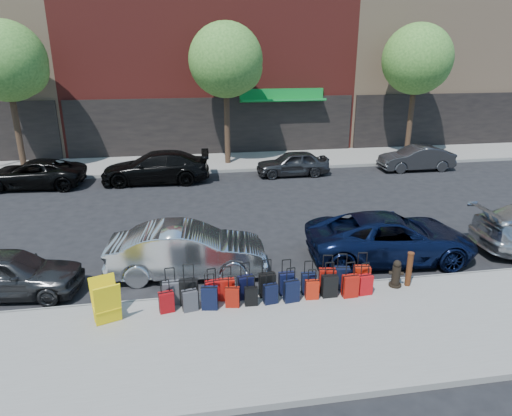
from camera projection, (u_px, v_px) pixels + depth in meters
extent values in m
plane|color=black|center=(243.00, 231.00, 16.21)|extent=(120.00, 120.00, 0.00)
cube|color=gray|center=(283.00, 337.00, 10.15)|extent=(60.00, 4.00, 0.15)
cube|color=gray|center=(218.00, 162.00, 25.48)|extent=(60.00, 4.00, 0.15)
cube|color=gray|center=(266.00, 292.00, 12.02)|extent=(60.00, 0.08, 0.15)
cube|color=gray|center=(222.00, 171.00, 23.60)|extent=(60.00, 0.08, 0.15)
cube|color=black|center=(214.00, 127.00, 26.74)|extent=(16.66, 0.15, 3.40)
cube|color=#0D7A2B|center=(283.00, 101.00, 26.54)|extent=(5.00, 0.91, 0.27)
cube|color=#0D7A2B|center=(282.00, 94.00, 26.70)|extent=(5.00, 0.10, 0.60)
cube|color=tan|center=(429.00, 4.00, 32.40)|extent=(15.00, 12.00, 18.00)
cube|color=black|center=(464.00, 120.00, 29.23)|extent=(14.70, 0.15, 3.40)
cylinder|color=black|center=(17.00, 124.00, 22.63)|extent=(0.30, 0.30, 4.80)
sphere|color=#326923|center=(6.00, 61.00, 21.63)|extent=(3.80, 3.80, 3.80)
sphere|color=#326923|center=(20.00, 69.00, 21.85)|extent=(2.58, 2.58, 2.58)
cylinder|color=black|center=(227.00, 119.00, 24.26)|extent=(0.30, 0.30, 4.80)
sphere|color=#326923|center=(226.00, 60.00, 23.26)|extent=(3.80, 3.80, 3.80)
sphere|color=#326923|center=(238.00, 68.00, 23.49)|extent=(2.58, 2.58, 2.58)
cylinder|color=black|center=(411.00, 114.00, 25.89)|extent=(0.30, 0.30, 4.80)
sphere|color=#326923|center=(417.00, 59.00, 24.90)|extent=(3.80, 3.80, 3.80)
sphere|color=#326923|center=(426.00, 66.00, 25.12)|extent=(2.58, 2.58, 2.58)
cube|color=#403F45|center=(171.00, 293.00, 11.24)|extent=(0.41, 0.23, 0.60)
cylinder|color=black|center=(169.00, 269.00, 11.02)|extent=(0.23, 0.04, 0.03)
cube|color=black|center=(189.00, 292.00, 11.23)|extent=(0.46, 0.29, 0.66)
cylinder|color=black|center=(188.00, 266.00, 10.99)|extent=(0.25, 0.06, 0.03)
cube|color=#A20A0C|center=(212.00, 291.00, 11.39)|extent=(0.39, 0.26, 0.54)
cylinder|color=black|center=(212.00, 270.00, 11.19)|extent=(0.21, 0.07, 0.03)
cube|color=#A1100A|center=(227.00, 289.00, 11.45)|extent=(0.38, 0.22, 0.56)
cylinder|color=black|center=(227.00, 268.00, 11.25)|extent=(0.21, 0.04, 0.03)
cube|color=black|center=(246.00, 287.00, 11.52)|extent=(0.43, 0.28, 0.60)
cylinder|color=black|center=(246.00, 264.00, 11.30)|extent=(0.23, 0.07, 0.03)
cube|color=black|center=(267.00, 285.00, 11.62)|extent=(0.43, 0.26, 0.61)
cylinder|color=black|center=(267.00, 261.00, 11.40)|extent=(0.23, 0.05, 0.03)
cube|color=black|center=(287.00, 283.00, 11.71)|extent=(0.40, 0.22, 0.59)
cylinder|color=black|center=(287.00, 261.00, 11.49)|extent=(0.22, 0.04, 0.03)
cube|color=black|center=(309.00, 283.00, 11.76)|extent=(0.38, 0.22, 0.55)
cylinder|color=black|center=(309.00, 262.00, 11.56)|extent=(0.21, 0.04, 0.03)
cube|color=maroon|center=(327.00, 280.00, 11.80)|extent=(0.46, 0.30, 0.63)
cylinder|color=black|center=(328.00, 257.00, 11.57)|extent=(0.24, 0.07, 0.03)
cube|color=black|center=(341.00, 278.00, 11.95)|extent=(0.44, 0.30, 0.61)
cylinder|color=black|center=(343.00, 255.00, 11.73)|extent=(0.23, 0.08, 0.03)
cube|color=#A51A0A|center=(362.00, 277.00, 12.00)|extent=(0.44, 0.28, 0.62)
cylinder|color=black|center=(364.00, 254.00, 11.77)|extent=(0.23, 0.06, 0.03)
cube|color=maroon|center=(166.00, 302.00, 10.92)|extent=(0.38, 0.27, 0.52)
cylinder|color=black|center=(165.00, 281.00, 10.73)|extent=(0.20, 0.07, 0.03)
cube|color=#38383D|center=(190.00, 300.00, 10.98)|extent=(0.39, 0.28, 0.53)
cylinder|color=black|center=(189.00, 279.00, 10.78)|extent=(0.20, 0.07, 0.03)
cube|color=black|center=(210.00, 298.00, 11.04)|extent=(0.42, 0.28, 0.57)
cylinder|color=black|center=(209.00, 275.00, 10.83)|extent=(0.22, 0.07, 0.03)
cube|color=maroon|center=(232.00, 297.00, 11.15)|extent=(0.37, 0.26, 0.50)
cylinder|color=black|center=(232.00, 277.00, 10.97)|extent=(0.19, 0.07, 0.03)
cube|color=black|center=(251.00, 296.00, 11.22)|extent=(0.33, 0.20, 0.47)
cylinder|color=black|center=(251.00, 278.00, 11.05)|extent=(0.18, 0.04, 0.03)
cube|color=black|center=(270.00, 294.00, 11.29)|extent=(0.37, 0.25, 0.50)
cylinder|color=black|center=(271.00, 274.00, 11.11)|extent=(0.19, 0.06, 0.03)
cube|color=black|center=(291.00, 291.00, 11.37)|extent=(0.40, 0.27, 0.56)
cylinder|color=black|center=(292.00, 269.00, 11.17)|extent=(0.21, 0.06, 0.03)
cube|color=#B21E0B|center=(312.00, 290.00, 11.50)|extent=(0.35, 0.21, 0.49)
cylinder|color=black|center=(313.00, 271.00, 11.32)|extent=(0.19, 0.04, 0.03)
cube|color=black|center=(329.00, 286.00, 11.59)|extent=(0.39, 0.23, 0.58)
cylinder|color=black|center=(331.00, 264.00, 11.38)|extent=(0.22, 0.03, 0.03)
cube|color=#A0120A|center=(350.00, 286.00, 11.58)|extent=(0.40, 0.25, 0.58)
cylinder|color=black|center=(352.00, 264.00, 11.37)|extent=(0.22, 0.04, 0.03)
cube|color=#B10B0F|center=(365.00, 285.00, 11.70)|extent=(0.38, 0.24, 0.53)
cylinder|color=black|center=(367.00, 264.00, 11.51)|extent=(0.20, 0.05, 0.03)
cylinder|color=black|center=(395.00, 285.00, 12.17)|extent=(0.34, 0.34, 0.06)
cylinder|color=black|center=(396.00, 275.00, 12.08)|extent=(0.22, 0.22, 0.52)
sphere|color=black|center=(397.00, 264.00, 11.97)|extent=(0.21, 0.21, 0.21)
cylinder|color=black|center=(396.00, 273.00, 12.06)|extent=(0.39, 0.21, 0.09)
cylinder|color=#38190C|center=(409.00, 269.00, 12.06)|extent=(0.16, 0.16, 0.93)
cylinder|color=#38190C|center=(411.00, 254.00, 11.91)|extent=(0.18, 0.18, 0.04)
cube|color=yellow|center=(108.00, 305.00, 10.28)|extent=(0.64, 0.45, 1.05)
cube|color=yellow|center=(104.00, 297.00, 10.60)|extent=(0.64, 0.45, 1.05)
cube|color=yellow|center=(107.00, 307.00, 10.49)|extent=(0.68, 0.56, 0.02)
imported|color=#2F2F32|center=(9.00, 273.00, 11.84)|extent=(3.83, 1.91, 1.26)
imported|color=#B7BABF|center=(187.00, 251.00, 12.90)|extent=(4.54, 1.88, 1.46)
imported|color=#0B1434|center=(391.00, 237.00, 13.86)|extent=(5.25, 2.72, 1.41)
imported|color=black|center=(33.00, 174.00, 21.00)|extent=(4.72, 2.44, 1.27)
imported|color=black|center=(156.00, 167.00, 21.75)|extent=(5.18, 2.31, 1.48)
imported|color=#313134|center=(293.00, 163.00, 22.96)|extent=(3.65, 1.47, 1.24)
imported|color=#343436|center=(416.00, 158.00, 23.94)|extent=(3.87, 1.39, 1.27)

